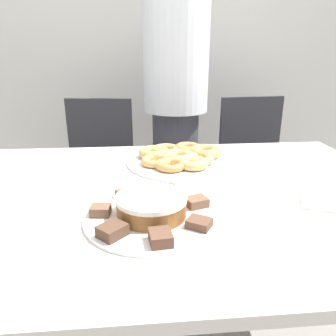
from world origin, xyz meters
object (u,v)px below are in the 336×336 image
object	(u,v)px
plate_donuts	(179,162)
frosted_cake	(151,206)
person_standing	(176,104)
office_chair_left	(96,182)
plate_cake	(152,217)
napkin	(324,204)
office_chair_right	(256,177)

from	to	relation	value
plate_donuts	frosted_cake	size ratio (longest dim) A/B	2.19
frosted_cake	person_standing	bearing A→B (deg)	80.59
person_standing	office_chair_left	world-z (taller)	person_standing
plate_cake	napkin	bearing A→B (deg)	4.22
office_chair_left	plate_donuts	world-z (taller)	office_chair_left
person_standing	office_chair_left	size ratio (longest dim) A/B	1.84
plate_donuts	office_chair_left	bearing A→B (deg)	123.11
person_standing	plate_cake	bearing A→B (deg)	-99.41
office_chair_left	office_chair_right	distance (m)	0.97
office_chair_right	frosted_cake	size ratio (longest dim) A/B	4.91
office_chair_right	frosted_cake	xyz separation A→B (m)	(-0.69, -1.07, 0.36)
office_chair_left	frosted_cake	size ratio (longest dim) A/B	4.91
person_standing	napkin	xyz separation A→B (m)	(0.29, -1.14, -0.11)
office_chair_left	plate_cake	size ratio (longest dim) A/B	2.57
office_chair_right	napkin	world-z (taller)	office_chair_right
person_standing	plate_cake	xyz separation A→B (m)	(-0.19, -1.17, -0.11)
frosted_cake	napkin	xyz separation A→B (m)	(0.49, 0.04, -0.03)
office_chair_right	plate_donuts	bearing A→B (deg)	-135.92
plate_donuts	office_chair_right	bearing A→B (deg)	48.56
office_chair_right	plate_donuts	world-z (taller)	office_chair_right
office_chair_left	plate_cake	distance (m)	1.15
office_chair_right	plate_cake	distance (m)	1.31
office_chair_left	office_chair_right	bearing A→B (deg)	11.10
person_standing	plate_cake	size ratio (longest dim) A/B	4.71
napkin	frosted_cake	bearing A→B (deg)	-175.78
office_chair_right	napkin	bearing A→B (deg)	-105.32
office_chair_left	person_standing	bearing A→B (deg)	23.40
plate_donuts	person_standing	bearing A→B (deg)	84.58
person_standing	office_chair_right	xyz separation A→B (m)	(0.49, -0.11, -0.44)
office_chair_right	napkin	distance (m)	1.10
plate_cake	napkin	distance (m)	0.49
plate_donuts	frosted_cake	xyz separation A→B (m)	(-0.12, -0.43, 0.03)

